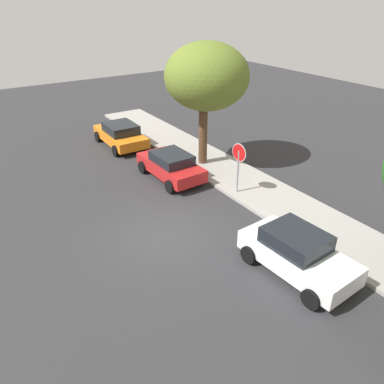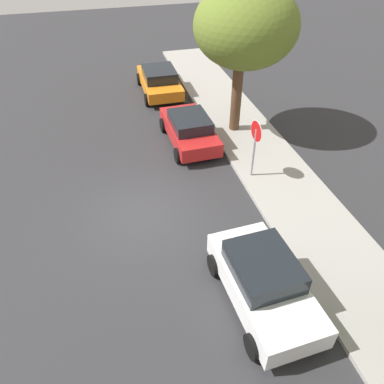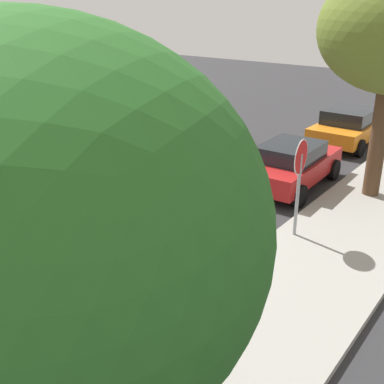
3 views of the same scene
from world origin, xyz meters
name	(u,v)px [view 1 (image 1 of 3)]	position (x,y,z in m)	size (l,w,h in m)	color
ground_plane	(164,234)	(0.00, 0.00, 0.00)	(60.00, 60.00, 0.00)	#2D2D30
sidewalk_curb	(267,195)	(0.00, 5.39, 0.07)	(32.00, 2.91, 0.14)	#9E9B93
stop_sign	(239,160)	(-0.96, 4.39, 1.71)	(0.82, 0.09, 2.48)	gray
parked_car_red	(171,165)	(-4.10, 2.73, 0.71)	(3.96, 2.05, 1.36)	red
parked_car_white	(297,253)	(4.33, 2.53, 0.77)	(3.93, 2.17, 1.52)	white
parked_car_orange	(121,134)	(-9.67, 2.50, 0.72)	(4.20, 2.12, 1.39)	orange
street_tree_mid_block	(207,77)	(-4.61, 5.18, 4.62)	(4.18, 4.18, 6.29)	#513823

